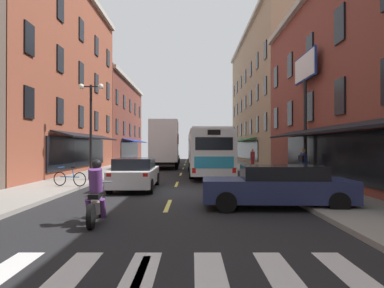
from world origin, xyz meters
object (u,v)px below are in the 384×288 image
object	(u,v)px
billboard_sign	(305,82)
street_lamp_twin	(90,126)
sedan_near	(135,173)
bicycle_near	(69,178)
box_truck	(164,145)
sedan_far	(171,157)
transit_bus	(206,151)
pedestrian_near	(303,164)
pedestrian_mid	(252,159)
sedan_mid	(277,186)
motorcycle_rider	(96,196)

from	to	relation	value
billboard_sign	street_lamp_twin	distance (m)	12.22
sedan_near	street_lamp_twin	xyz separation A→B (m)	(-3.07, 3.29, 2.40)
billboard_sign	bicycle_near	xyz separation A→B (m)	(-11.98, -2.72, -5.05)
box_truck	sedan_near	world-z (taller)	box_truck
sedan_far	bicycle_near	bearing A→B (deg)	-98.01
billboard_sign	transit_bus	size ratio (longest dim) A/B	0.59
transit_bus	box_truck	size ratio (longest dim) A/B	1.69
transit_bus	sedan_near	bearing A→B (deg)	-113.83
sedan_far	pedestrian_near	size ratio (longest dim) A/B	2.58
sedan_near	pedestrian_mid	xyz separation A→B (m)	(7.67, 12.16, 0.27)
billboard_sign	pedestrian_mid	bearing A→B (deg)	97.43
sedan_near	sedan_mid	bearing A→B (deg)	-42.16
pedestrian_near	sedan_far	bearing A→B (deg)	163.73
sedan_mid	billboard_sign	bearing A→B (deg)	65.74
pedestrian_mid	sedan_near	bearing A→B (deg)	32.57
pedestrian_near	pedestrian_mid	size ratio (longest dim) A/B	1.04
bicycle_near	pedestrian_near	bearing A→B (deg)	10.57
bicycle_near	street_lamp_twin	xyz separation A→B (m)	(0.02, 3.25, 2.63)
sedan_mid	bicycle_near	bearing A→B (deg)	149.81
sedan_mid	bicycle_near	xyz separation A→B (m)	(-8.52, 4.96, -0.21)
bicycle_near	pedestrian_mid	bearing A→B (deg)	48.41
motorcycle_rider	sedan_mid	bearing A→B (deg)	22.03
billboard_sign	transit_bus	bearing A→B (deg)	132.26
motorcycle_rider	street_lamp_twin	distance (m)	11.10
billboard_sign	sedan_far	bearing A→B (deg)	112.34
sedan_near	pedestrian_mid	size ratio (longest dim) A/B	2.80
sedan_far	box_truck	bearing A→B (deg)	-90.44
sedan_mid	street_lamp_twin	size ratio (longest dim) A/B	0.89
sedan_far	bicycle_near	xyz separation A→B (m)	(-3.34, -23.75, -0.25)
box_truck	bicycle_near	xyz separation A→B (m)	(-3.27, -15.02, -1.66)
sedan_near	bicycle_near	bearing A→B (deg)	179.28
box_truck	sedan_far	bearing A→B (deg)	89.56
pedestrian_mid	pedestrian_near	bearing A→B (deg)	70.24
street_lamp_twin	billboard_sign	bearing A→B (deg)	-2.52
bicycle_near	pedestrian_near	xyz separation A→B (m)	(11.70, 2.18, 0.57)
motorcycle_rider	pedestrian_mid	world-z (taller)	pedestrian_mid
billboard_sign	transit_bus	xyz separation A→B (m)	(-5.16, 5.68, -3.91)
box_truck	sedan_mid	distance (m)	20.70
pedestrian_near	pedestrian_mid	xyz separation A→B (m)	(-0.95, 9.94, -0.07)
box_truck	sedan_mid	world-z (taller)	box_truck
motorcycle_rider	pedestrian_near	world-z (taller)	pedestrian_near
motorcycle_rider	billboard_sign	bearing A→B (deg)	48.34
bicycle_near	street_lamp_twin	bearing A→B (deg)	89.72
motorcycle_rider	street_lamp_twin	world-z (taller)	street_lamp_twin
street_lamp_twin	transit_bus	bearing A→B (deg)	37.16
billboard_sign	box_truck	world-z (taller)	billboard_sign
transit_bus	bicycle_near	world-z (taller)	transit_bus
pedestrian_mid	billboard_sign	bearing A→B (deg)	72.23
transit_bus	motorcycle_rider	bearing A→B (deg)	-102.97
billboard_sign	bicycle_near	size ratio (longest dim) A/B	4.16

